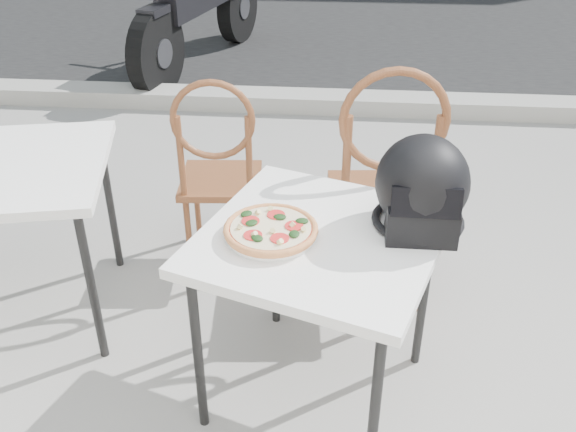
# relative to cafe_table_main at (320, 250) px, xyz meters

# --- Properties ---
(curb) EXTENTS (30.00, 0.25, 0.12)m
(curb) POSITION_rel_cafe_table_main_xyz_m (0.60, 2.77, -0.57)
(curb) COLOR gray
(curb) RESTS_ON ground
(cafe_table_main) EXTENTS (0.93, 0.93, 0.70)m
(cafe_table_main) POSITION_rel_cafe_table_main_xyz_m (0.00, 0.00, 0.00)
(cafe_table_main) COLOR white
(cafe_table_main) RESTS_ON ground
(plate) EXTENTS (0.33, 0.33, 0.02)m
(plate) POSITION_rel_cafe_table_main_xyz_m (-0.15, -0.03, 0.07)
(plate) COLOR white
(plate) RESTS_ON cafe_table_main
(pizza) EXTENTS (0.31, 0.31, 0.04)m
(pizza) POSITION_rel_cafe_table_main_xyz_m (-0.15, -0.03, 0.09)
(pizza) COLOR #DA8B50
(pizza) RESTS_ON plate
(helmet) EXTENTS (0.30, 0.31, 0.31)m
(helmet) POSITION_rel_cafe_table_main_xyz_m (0.31, 0.08, 0.20)
(helmet) COLOR black
(helmet) RESTS_ON cafe_table_main
(cafe_chair_main) EXTENTS (0.45, 0.45, 1.09)m
(cafe_chair_main) POSITION_rel_cafe_table_main_xyz_m (0.24, 0.58, -0.02)
(cafe_chair_main) COLOR brown
(cafe_chair_main) RESTS_ON ground
(cafe_table_side) EXTENTS (0.89, 0.89, 0.71)m
(cafe_table_side) POSITION_rel_cafe_table_main_xyz_m (-1.22, 0.35, 0.02)
(cafe_table_side) COLOR white
(cafe_table_side) RESTS_ON ground
(cafe_chair_side) EXTENTS (0.39, 0.39, 0.95)m
(cafe_chair_side) POSITION_rel_cafe_table_main_xyz_m (-0.48, 0.79, -0.11)
(cafe_chair_side) COLOR brown
(cafe_chair_side) RESTS_ON ground
(motorcycle) EXTENTS (0.77, 2.16, 1.09)m
(motorcycle) POSITION_rel_cafe_table_main_xyz_m (-1.16, 3.73, -0.15)
(motorcycle) COLOR black
(motorcycle) RESTS_ON street_asphalt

